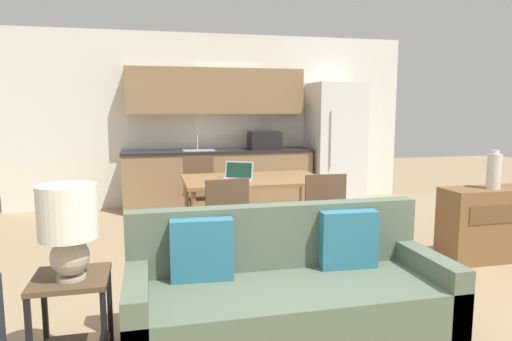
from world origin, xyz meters
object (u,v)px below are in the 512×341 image
Objects in this scene: side_table at (72,309)px; credenza at (490,224)px; couch at (287,292)px; laptop at (237,176)px; dining_chair_near_left at (224,222)px; dining_chair_near_right at (321,214)px; dining_table at (254,183)px; vase at (494,171)px; table_lamp at (68,223)px; dining_chair_far_left at (201,189)px; refrigerator at (335,144)px.

side_table is 3.99m from credenza.
laptop is at bearing 87.78° from couch.
couch is 2.17m from laptop.
dining_chair_near_right is at bearing 176.11° from dining_chair_near_left.
vase is at bearing -26.97° from dining_table.
side_table is at bearing 104.35° from table_lamp.
dining_table reaches higher than credenza.
dining_table is at bearing -55.10° from dining_chair_near_right.
dining_chair_near_left is at bearing 98.54° from couch.
dining_table is 2.47m from vase.
laptop is (-0.21, -0.10, 0.11)m from dining_table.
credenza is 1.09× the size of dining_chair_near_right.
dining_chair_near_left is (1.11, 1.36, 0.12)m from side_table.
dining_chair_near_left is at bearing 50.70° from side_table.
dining_chair_near_right is at bearing 171.45° from credenza.
side_table is 1.76m from dining_chair_near_left.
couch is (-0.29, -2.22, -0.35)m from dining_table.
dining_table is 2.78m from side_table.
dining_table is at bearing 153.03° from vase.
dining_chair_near_right is at bearing 35.10° from table_lamp.
credenza is at bearing 16.99° from side_table.
dining_chair_near_left is at bearing -118.68° from dining_table.
dining_chair_far_left is at bearing -97.19° from dining_chair_near_left.
couch is (-2.10, -4.18, -0.62)m from refrigerator.
refrigerator is at bearing -111.30° from dining_chair_near_right.
couch is 1.31m from side_table.
dining_chair_near_right reaches higher than side_table.
refrigerator is at bearing 51.30° from table_lamp.
couch is 2.78m from vase.
dining_table is (-1.81, -1.96, -0.27)m from refrigerator.
refrigerator is 2.11× the size of dining_chair_far_left.
vase is at bearing 17.20° from table_lamp.
credenza is 0.55m from vase.
refrigerator is 5.44m from table_lamp.
laptop is at bearing -41.85° from dining_chair_near_right.
laptop is (1.39, 2.15, 0.42)m from side_table.
couch reaches higher than credenza.
vase is at bearing -122.22° from credenza.
dining_chair_near_right reaches higher than couch.
table_lamp is (-1.30, -0.07, 0.56)m from couch.
refrigerator reaches higher than laptop.
dining_chair_far_left is at bearing -55.02° from dining_chair_near_right.
refrigerator reaches higher than vase.
credenza is (2.22, -1.08, -0.33)m from dining_table.
dining_chair_far_left is at bearing 121.01° from dining_table.
side_table is 0.64× the size of dining_chair_far_left.
table_lamp reaches higher than couch.
vase is 0.42× the size of dining_chair_far_left.
dining_chair_near_right is at bearing 60.73° from couch.
side_table is at bearing 38.30° from dining_chair_near_right.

